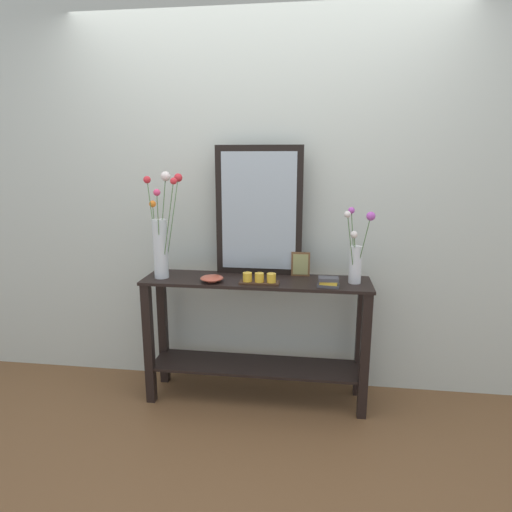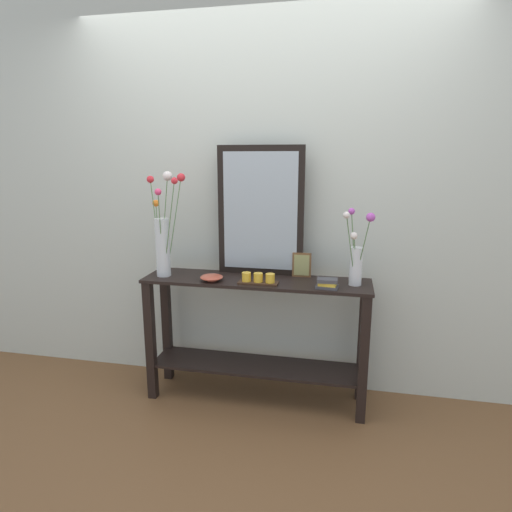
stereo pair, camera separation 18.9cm
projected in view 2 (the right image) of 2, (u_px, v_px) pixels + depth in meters
ground_plane at (256, 398)px, 2.91m from camera, size 7.00×6.00×0.02m
wall_back at (265, 193)px, 2.88m from camera, size 6.40×0.08×2.70m
console_table at (256, 327)px, 2.79m from camera, size 1.44×0.34×0.83m
mirror_leaning at (260, 211)px, 2.76m from camera, size 0.56×0.03×0.83m
tall_vase_left at (163, 236)px, 2.75m from camera, size 0.25×0.26×0.67m
vase_right at (356, 258)px, 2.55m from camera, size 0.18×0.16×0.47m
candle_tray at (258, 279)px, 2.62m from camera, size 0.24×0.09×0.07m
picture_frame_small at (302, 265)px, 2.76m from camera, size 0.12×0.01×0.16m
decorative_bowl at (212, 277)px, 2.68m from camera, size 0.14×0.14×0.04m
book_stack at (327, 284)px, 2.53m from camera, size 0.14×0.10×0.06m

